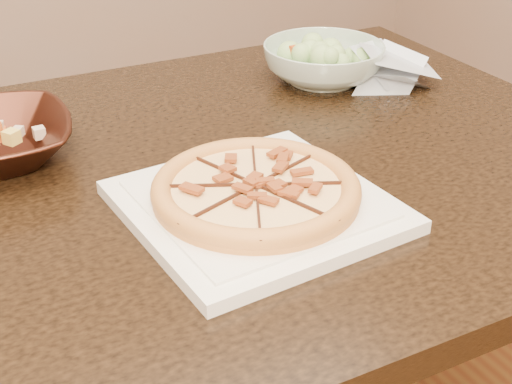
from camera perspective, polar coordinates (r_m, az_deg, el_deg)
dining_table at (r=1.06m, az=-7.60°, el=-3.50°), size 1.44×0.94×0.75m
plate at (r=0.90m, az=0.00°, el=-1.08°), size 0.33×0.33×0.02m
pizza at (r=0.89m, az=-0.00°, el=0.22°), size 0.26×0.26×0.03m
salad_bowl at (r=1.33m, az=5.41°, el=10.24°), size 0.25×0.25×0.07m
salad at (r=1.31m, az=5.53°, el=12.39°), size 0.12×0.10×0.04m
cling_film at (r=1.33m, az=10.50°, el=9.41°), size 0.18×0.16×0.05m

